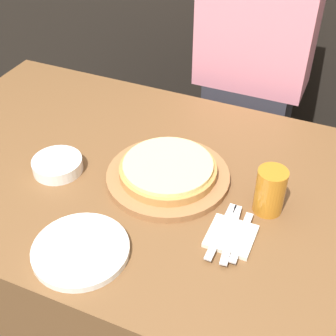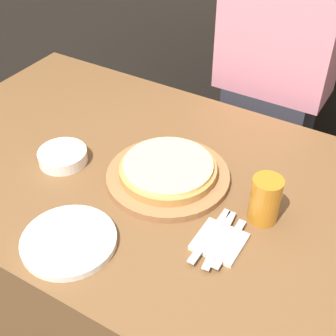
{
  "view_description": "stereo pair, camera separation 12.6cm",
  "coord_description": "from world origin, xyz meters",
  "px_view_note": "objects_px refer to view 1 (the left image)",
  "views": [
    {
      "loc": [
        0.4,
        -0.89,
        1.61
      ],
      "look_at": [
        0.01,
        0.01,
        0.81
      ],
      "focal_mm": 50.0,
      "sensor_mm": 36.0,
      "label": 1
    },
    {
      "loc": [
        0.51,
        -0.83,
        1.61
      ],
      "look_at": [
        0.01,
        0.01,
        0.81
      ],
      "focal_mm": 50.0,
      "sensor_mm": 36.0,
      "label": 2
    }
  ],
  "objects_px": {
    "side_bowl": "(58,165)",
    "diner_person": "(248,103)",
    "spoon": "(241,237)",
    "dinner_plate": "(81,250)",
    "beer_glass": "(270,189)",
    "dinner_knife": "(231,234)",
    "pizza_on_board": "(168,173)",
    "fork": "(221,231)"
  },
  "relations": [
    {
      "from": "fork",
      "to": "dinner_knife",
      "type": "height_order",
      "value": "same"
    },
    {
      "from": "beer_glass",
      "to": "dinner_knife",
      "type": "relative_size",
      "value": 0.64
    },
    {
      "from": "dinner_plate",
      "to": "dinner_knife",
      "type": "relative_size",
      "value": 1.16
    },
    {
      "from": "diner_person",
      "to": "side_bowl",
      "type": "bearing_deg",
      "value": -115.47
    },
    {
      "from": "side_bowl",
      "to": "fork",
      "type": "bearing_deg",
      "value": -5.94
    },
    {
      "from": "dinner_plate",
      "to": "fork",
      "type": "relative_size",
      "value": 1.16
    },
    {
      "from": "side_bowl",
      "to": "diner_person",
      "type": "distance_m",
      "value": 0.83
    },
    {
      "from": "pizza_on_board",
      "to": "dinner_plate",
      "type": "height_order",
      "value": "pizza_on_board"
    },
    {
      "from": "beer_glass",
      "to": "diner_person",
      "type": "bearing_deg",
      "value": 108.83
    },
    {
      "from": "beer_glass",
      "to": "spoon",
      "type": "relative_size",
      "value": 0.75
    },
    {
      "from": "dinner_knife",
      "to": "spoon",
      "type": "height_order",
      "value": "same"
    },
    {
      "from": "beer_glass",
      "to": "dinner_plate",
      "type": "distance_m",
      "value": 0.48
    },
    {
      "from": "side_bowl",
      "to": "fork",
      "type": "xyz_separation_m",
      "value": [
        0.5,
        -0.05,
        -0.0
      ]
    },
    {
      "from": "pizza_on_board",
      "to": "side_bowl",
      "type": "height_order",
      "value": "pizza_on_board"
    },
    {
      "from": "beer_glass",
      "to": "spoon",
      "type": "bearing_deg",
      "value": -102.82
    },
    {
      "from": "side_bowl",
      "to": "pizza_on_board",
      "type": "bearing_deg",
      "value": 16.01
    },
    {
      "from": "fork",
      "to": "pizza_on_board",
      "type": "bearing_deg",
      "value": 145.26
    },
    {
      "from": "side_bowl",
      "to": "spoon",
      "type": "height_order",
      "value": "side_bowl"
    },
    {
      "from": "dinner_knife",
      "to": "diner_person",
      "type": "height_order",
      "value": "diner_person"
    },
    {
      "from": "side_bowl",
      "to": "dinner_knife",
      "type": "xyz_separation_m",
      "value": [
        0.52,
        -0.05,
        -0.0
      ]
    },
    {
      "from": "dinner_plate",
      "to": "fork",
      "type": "xyz_separation_m",
      "value": [
        0.28,
        0.18,
        0.01
      ]
    },
    {
      "from": "beer_glass",
      "to": "dinner_plate",
      "type": "height_order",
      "value": "beer_glass"
    },
    {
      "from": "side_bowl",
      "to": "spoon",
      "type": "distance_m",
      "value": 0.55
    },
    {
      "from": "dinner_plate",
      "to": "diner_person",
      "type": "height_order",
      "value": "diner_person"
    },
    {
      "from": "dinner_plate",
      "to": "dinner_knife",
      "type": "distance_m",
      "value": 0.36
    },
    {
      "from": "side_bowl",
      "to": "beer_glass",
      "type": "bearing_deg",
      "value": 7.83
    },
    {
      "from": "diner_person",
      "to": "spoon",
      "type": "bearing_deg",
      "value": -76.14
    },
    {
      "from": "fork",
      "to": "diner_person",
      "type": "xyz_separation_m",
      "value": [
        -0.15,
        0.79,
        -0.12
      ]
    },
    {
      "from": "diner_person",
      "to": "pizza_on_board",
      "type": "bearing_deg",
      "value": -94.64
    },
    {
      "from": "beer_glass",
      "to": "spoon",
      "type": "xyz_separation_m",
      "value": [
        -0.03,
        -0.13,
        -0.05
      ]
    },
    {
      "from": "dinner_plate",
      "to": "fork",
      "type": "height_order",
      "value": "dinner_plate"
    },
    {
      "from": "side_bowl",
      "to": "dinner_knife",
      "type": "height_order",
      "value": "side_bowl"
    },
    {
      "from": "beer_glass",
      "to": "dinner_plate",
      "type": "xyz_separation_m",
      "value": [
        -0.36,
        -0.31,
        -0.06
      ]
    },
    {
      "from": "spoon",
      "to": "diner_person",
      "type": "distance_m",
      "value": 0.83
    },
    {
      "from": "dinner_knife",
      "to": "diner_person",
      "type": "bearing_deg",
      "value": 102.15
    },
    {
      "from": "beer_glass",
      "to": "side_bowl",
      "type": "height_order",
      "value": "beer_glass"
    },
    {
      "from": "dinner_plate",
      "to": "spoon",
      "type": "bearing_deg",
      "value": 28.91
    },
    {
      "from": "beer_glass",
      "to": "side_bowl",
      "type": "bearing_deg",
      "value": -172.17
    },
    {
      "from": "spoon",
      "to": "diner_person",
      "type": "height_order",
      "value": "diner_person"
    },
    {
      "from": "pizza_on_board",
      "to": "diner_person",
      "type": "relative_size",
      "value": 0.25
    },
    {
      "from": "side_bowl",
      "to": "diner_person",
      "type": "height_order",
      "value": "diner_person"
    },
    {
      "from": "dinner_knife",
      "to": "spoon",
      "type": "xyz_separation_m",
      "value": [
        0.02,
        0.0,
        0.0
      ]
    }
  ]
}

